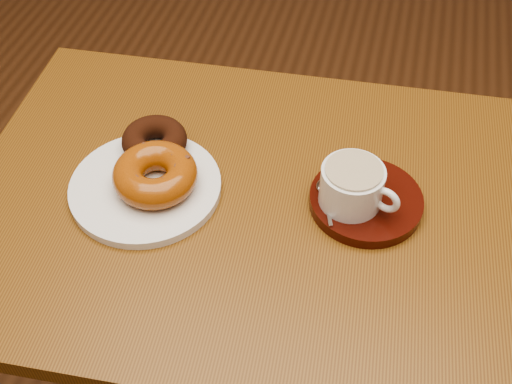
% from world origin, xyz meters
% --- Properties ---
extents(cafe_table, '(0.84, 0.65, 0.76)m').
position_xyz_m(cafe_table, '(-0.16, 0.36, 0.64)').
color(cafe_table, brown).
rests_on(cafe_table, ground).
extents(donut_plate, '(0.25, 0.25, 0.01)m').
position_xyz_m(donut_plate, '(-0.30, 0.34, 0.77)').
color(donut_plate, silver).
rests_on(donut_plate, cafe_table).
extents(donut_cinnamon, '(0.10, 0.10, 0.04)m').
position_xyz_m(donut_cinnamon, '(-0.31, 0.42, 0.79)').
color(donut_cinnamon, black).
rests_on(donut_cinnamon, donut_plate).
extents(donut_caramel, '(0.15, 0.15, 0.04)m').
position_xyz_m(donut_caramel, '(-0.29, 0.34, 0.80)').
color(donut_caramel, '#92470F').
rests_on(donut_caramel, donut_plate).
extents(saucer, '(0.20, 0.20, 0.02)m').
position_xyz_m(saucer, '(0.01, 0.39, 0.77)').
color(saucer, '#330C06').
rests_on(saucer, cafe_table).
extents(coffee_cup, '(0.11, 0.09, 0.06)m').
position_xyz_m(coffee_cup, '(-0.01, 0.38, 0.81)').
color(coffee_cup, silver).
rests_on(coffee_cup, saucer).
extents(teaspoon, '(0.04, 0.09, 0.01)m').
position_xyz_m(teaspoon, '(-0.05, 0.39, 0.78)').
color(teaspoon, silver).
rests_on(teaspoon, saucer).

